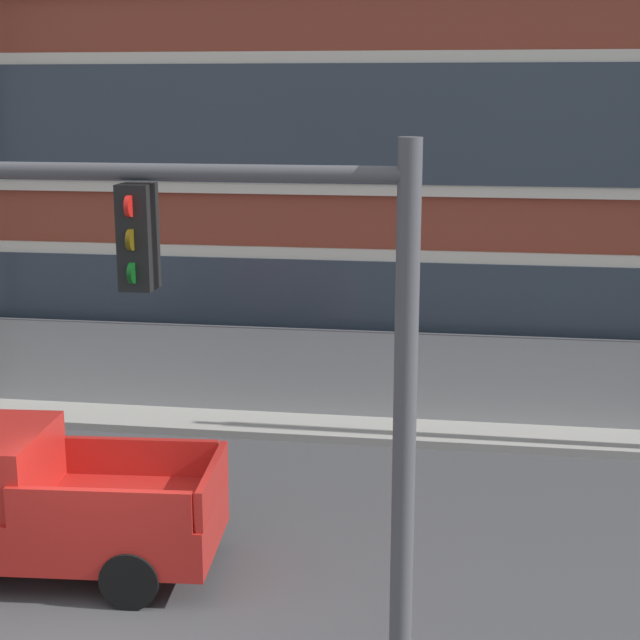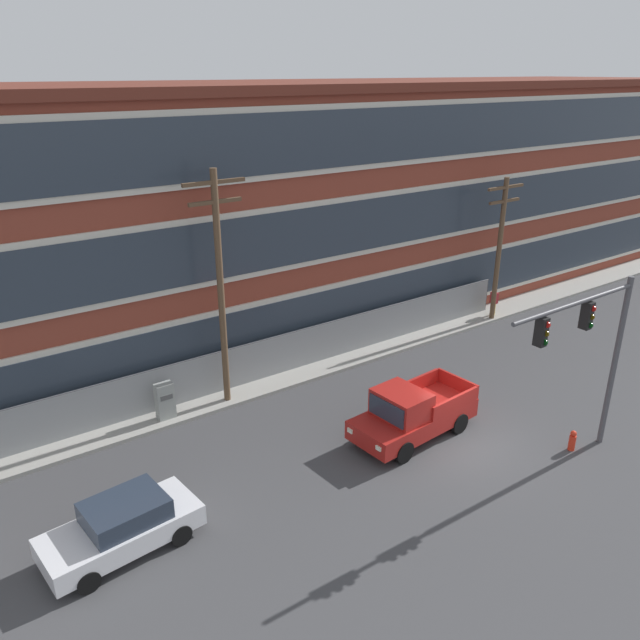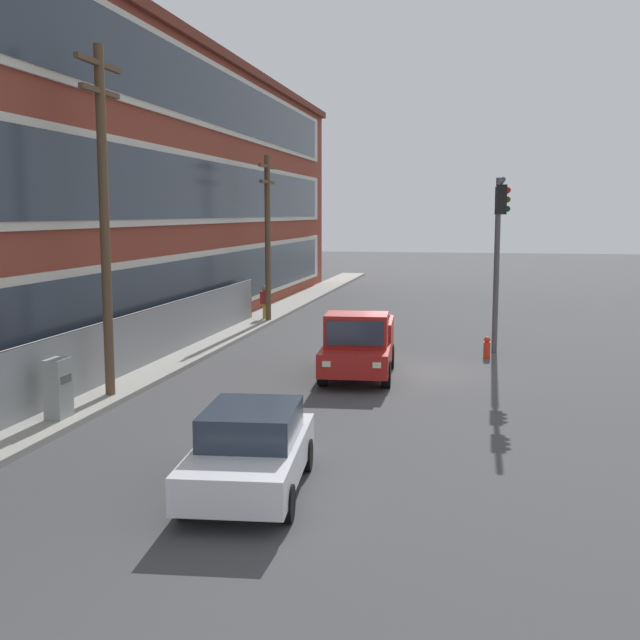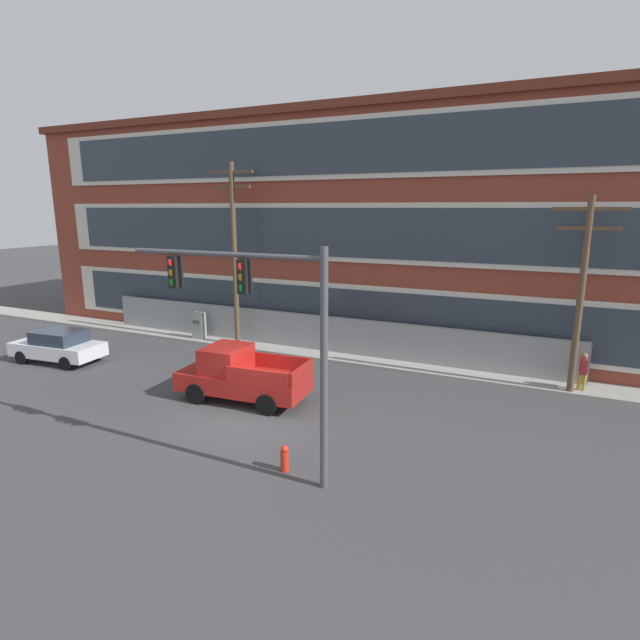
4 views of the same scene
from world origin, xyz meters
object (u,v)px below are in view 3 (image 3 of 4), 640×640
(utility_pole_near_corner, at_px, (104,209))
(traffic_signal_mast, at_px, (499,230))
(sedan_white, at_px, (251,449))
(pedestrian_near_cabinet, at_px, (265,301))
(fire_hydrant, at_px, (487,348))
(pickup_truck_red, at_px, (358,347))
(utility_pole_midblock, at_px, (268,230))
(electrical_cabinet, at_px, (58,391))

(utility_pole_near_corner, bearing_deg, traffic_signal_mast, -52.21)
(sedan_white, xyz_separation_m, pedestrian_near_cabinet, (22.54, 5.87, 0.18))
(utility_pole_near_corner, bearing_deg, fire_hydrant, -50.16)
(pickup_truck_red, height_order, utility_pole_midblock, utility_pole_midblock)
(electrical_cabinet, height_order, fire_hydrant, electrical_cabinet)
(sedan_white, height_order, pedestrian_near_cabinet, pedestrian_near_cabinet)
(utility_pole_near_corner, height_order, fire_hydrant, utility_pole_near_corner)
(electrical_cabinet, xyz_separation_m, fire_hydrant, (11.08, -10.25, -0.43))
(utility_pole_near_corner, xyz_separation_m, pedestrian_near_cabinet, (16.27, 0.05, -4.22))
(traffic_signal_mast, bearing_deg, utility_pole_near_corner, 127.79)
(utility_pole_midblock, bearing_deg, utility_pole_near_corner, 179.16)
(utility_pole_near_corner, xyz_separation_m, utility_pole_midblock, (15.87, -0.23, -0.89))
(traffic_signal_mast, relative_size, pickup_truck_red, 1.23)
(utility_pole_midblock, bearing_deg, fire_hydrant, -126.63)
(electrical_cabinet, bearing_deg, utility_pole_near_corner, -1.81)
(traffic_signal_mast, bearing_deg, sedan_white, 162.16)
(utility_pole_midblock, xyz_separation_m, electrical_cabinet, (-18.46, 0.31, -3.50))
(pickup_truck_red, bearing_deg, fire_hydrant, -43.81)
(sedan_white, bearing_deg, utility_pole_near_corner, 42.89)
(sedan_white, relative_size, utility_pole_near_corner, 0.48)
(sedan_white, distance_m, electrical_cabinet, 6.95)
(electrical_cabinet, bearing_deg, pedestrian_near_cabinet, -0.10)
(utility_pole_midblock, xyz_separation_m, fire_hydrant, (-7.38, -9.93, -3.93))
(sedan_white, bearing_deg, traffic_signal_mast, -17.84)
(sedan_white, distance_m, fire_hydrant, 15.38)
(traffic_signal_mast, distance_m, sedan_white, 15.55)
(pedestrian_near_cabinet, bearing_deg, traffic_signal_mast, -127.89)
(electrical_cabinet, relative_size, pedestrian_near_cabinet, 0.96)
(utility_pole_midblock, bearing_deg, sedan_white, -165.82)
(traffic_signal_mast, bearing_deg, electrical_cabinet, 135.45)
(traffic_signal_mast, height_order, pedestrian_near_cabinet, traffic_signal_mast)
(traffic_signal_mast, xyz_separation_m, utility_pole_midblock, (7.77, 10.21, -0.21))
(traffic_signal_mast, bearing_deg, pickup_truck_red, 131.46)
(pickup_truck_red, relative_size, electrical_cabinet, 3.19)
(electrical_cabinet, relative_size, fire_hydrant, 2.07)
(utility_pole_near_corner, relative_size, pedestrian_near_cabinet, 5.59)
(traffic_signal_mast, distance_m, pedestrian_near_cabinet, 13.77)
(pickup_truck_red, xyz_separation_m, utility_pole_midblock, (11.52, 5.97, 3.34))
(pedestrian_near_cabinet, bearing_deg, electrical_cabinet, 179.90)
(utility_pole_midblock, xyz_separation_m, pedestrian_near_cabinet, (0.40, 0.28, -3.33))
(electrical_cabinet, bearing_deg, sedan_white, -121.88)
(traffic_signal_mast, relative_size, sedan_white, 1.41)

